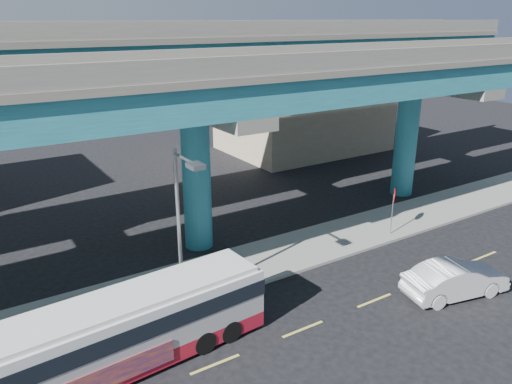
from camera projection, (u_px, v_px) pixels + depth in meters
ground at (298, 326)px, 20.31m from camera, size 120.00×120.00×0.00m
sidewalk at (231, 270)px, 24.65m from camera, size 70.00×4.00×0.15m
lane_markings at (303, 329)px, 20.07m from camera, size 58.00×0.12×0.01m
viaduct at (191, 76)px, 24.52m from camera, size 52.00×12.40×11.70m
building_beige at (304, 112)px, 46.57m from camera, size 14.00×10.23×7.00m
transit_bus at (122, 330)px, 17.43m from camera, size 11.02×3.13×2.79m
sedan at (455, 279)px, 22.28m from camera, size 3.73×5.55×1.59m
street_lamp at (183, 209)px, 19.85m from camera, size 0.50×2.28×6.85m
stop_sign at (394, 201)px, 27.89m from camera, size 0.62×0.59×2.76m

